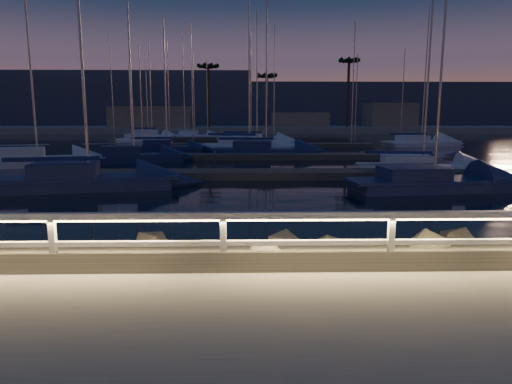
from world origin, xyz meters
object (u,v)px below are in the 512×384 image
at_px(sailboat_e, 165,148).
at_px(sailboat_l, 419,142).
at_px(sailboat_i, 141,140).
at_px(sailboat_j, 247,146).
at_px(sailboat_c, 419,167).
at_px(sailboat_a, 131,156).
at_px(sailboat_d, 429,181).
at_px(sailboat_f, 34,159).
at_px(sailboat_n, 193,136).
at_px(guard_rail, 332,227).
at_px(sailboat_k, 255,141).
at_px(sailboat_m, 151,136).
at_px(sailboat_b, 84,179).
at_px(sailboat_g, 263,150).

height_order(sailboat_e, sailboat_l, sailboat_l).
relative_size(sailboat_i, sailboat_j, 0.75).
bearing_deg(sailboat_i, sailboat_c, -28.58).
xyz_separation_m(sailboat_a, sailboat_d, (16.08, -11.86, -0.04)).
distance_m(sailboat_d, sailboat_e, 25.00).
relative_size(sailboat_e, sailboat_f, 0.84).
height_order(sailboat_d, sailboat_e, sailboat_d).
bearing_deg(sailboat_c, sailboat_n, 121.59).
relative_size(sailboat_d, sailboat_l, 0.93).
relative_size(guard_rail, sailboat_l, 3.14).
bearing_deg(sailboat_a, sailboat_k, 45.47).
bearing_deg(sailboat_f, sailboat_j, 20.81).
relative_size(sailboat_c, sailboat_m, 0.97).
bearing_deg(sailboat_l, sailboat_b, -148.70).
bearing_deg(sailboat_d, guard_rail, -125.77).
bearing_deg(sailboat_e, sailboat_n, 83.47).
distance_m(sailboat_f, sailboat_i, 22.52).
distance_m(sailboat_i, sailboat_k, 13.05).
bearing_deg(sailboat_e, sailboat_i, 104.70).
relative_size(sailboat_f, sailboat_m, 1.05).
relative_size(sailboat_b, sailboat_m, 1.06).
height_order(sailboat_c, sailboat_f, sailboat_f).
relative_size(sailboat_a, sailboat_c, 0.98).
bearing_deg(sailboat_d, sailboat_g, 105.17).
bearing_deg(sailboat_d, sailboat_f, 148.97).
distance_m(sailboat_c, sailboat_i, 34.31).
height_order(sailboat_i, sailboat_k, sailboat_k).
bearing_deg(sailboat_k, sailboat_b, -93.51).
bearing_deg(sailboat_d, sailboat_n, 103.07).
height_order(sailboat_l, sailboat_n, sailboat_l).
height_order(guard_rail, sailboat_k, sailboat_k).
distance_m(sailboat_i, sailboat_m, 8.56).
xyz_separation_m(sailboat_f, sailboat_k, (14.61, 19.85, -0.01)).
xyz_separation_m(sailboat_d, sailboat_e, (-15.15, 19.89, 0.02)).
bearing_deg(sailboat_c, sailboat_l, 75.97).
bearing_deg(sailboat_k, sailboat_e, -116.90).
distance_m(sailboat_e, sailboat_i, 13.23).
distance_m(guard_rail, sailboat_c, 19.38).
bearing_deg(sailboat_l, sailboat_c, -125.91).
distance_m(sailboat_b, sailboat_m, 40.40).
height_order(sailboat_j, sailboat_l, sailboat_j).
bearing_deg(sailboat_d, sailboat_l, 63.23).
distance_m(sailboat_f, sailboat_g, 16.54).
relative_size(sailboat_d, sailboat_i, 1.21).
bearing_deg(sailboat_b, sailboat_a, 82.62).
height_order(sailboat_a, sailboat_n, sailboat_a).
bearing_deg(sailboat_m, sailboat_c, -36.47).
xyz_separation_m(sailboat_b, sailboat_j, (7.38, 20.64, 0.02)).
xyz_separation_m(sailboat_g, sailboat_n, (-8.44, 25.19, -0.04)).
distance_m(sailboat_a, sailboat_i, 20.72).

